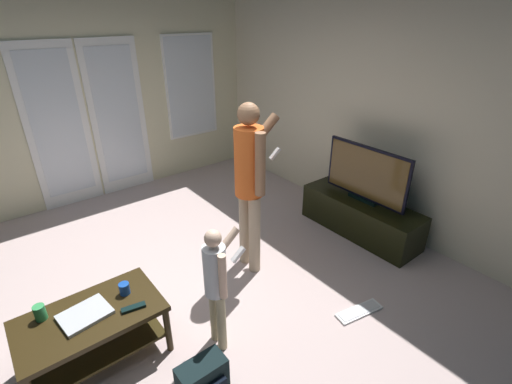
{
  "coord_description": "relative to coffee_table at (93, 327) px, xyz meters",
  "views": [
    {
      "loc": [
        -1.04,
        -2.44,
        2.39
      ],
      "look_at": [
        0.73,
        -0.2,
        0.96
      ],
      "focal_mm": 25.68,
      "sensor_mm": 36.0,
      "label": 1
    }
  ],
  "objects": [
    {
      "name": "cup_near_edge",
      "position": [
        -0.27,
        0.16,
        0.18
      ],
      "size": [
        0.08,
        0.08,
        0.11
      ],
      "primitive_type": "cylinder",
      "color": "#308C4A",
      "rests_on": "coffee_table"
    },
    {
      "name": "backpack",
      "position": [
        0.47,
        -0.73,
        -0.2
      ],
      "size": [
        0.33,
        0.22,
        0.27
      ],
      "color": "black",
      "rests_on": "ground_plane"
    },
    {
      "name": "loose_keyboard",
      "position": [
        1.94,
        -0.93,
        -0.32
      ],
      "size": [
        0.46,
        0.21,
        0.02
      ],
      "color": "white",
      "rests_on": "ground_plane"
    },
    {
      "name": "person_child",
      "position": [
        0.8,
        -0.44,
        0.31
      ],
      "size": [
        0.42,
        0.29,
        1.05
      ],
      "color": "tan",
      "rests_on": "ground_plane"
    },
    {
      "name": "wall_right_plain",
      "position": [
        3.37,
        0.19,
        1.11
      ],
      "size": [
        0.06,
        5.38,
        2.87
      ],
      "color": "beige",
      "rests_on": "ground_plane"
    },
    {
      "name": "cup_by_laptop",
      "position": [
        0.28,
        0.05,
        0.17
      ],
      "size": [
        0.08,
        0.08,
        0.09
      ],
      "primitive_type": "cylinder",
      "color": "#17449E",
      "rests_on": "coffee_table"
    },
    {
      "name": "flat_screen_tv",
      "position": [
        2.99,
        -0.1,
        0.42
      ],
      "size": [
        0.08,
        1.03,
        0.64
      ],
      "color": "black",
      "rests_on": "tv_stand"
    },
    {
      "name": "coffee_table",
      "position": [
        0.0,
        0.0,
        0.0
      ],
      "size": [
        0.98,
        0.58,
        0.45
      ],
      "color": "black",
      "rests_on": "ground_plane"
    },
    {
      "name": "tv_remote_black",
      "position": [
        0.27,
        -0.15,
        0.13
      ],
      "size": [
        0.18,
        0.08,
        0.02
      ],
      "primitive_type": "cube",
      "rotation": [
        0.0,
        0.0,
        -0.19
      ],
      "color": "black",
      "rests_on": "coffee_table"
    },
    {
      "name": "tv_stand",
      "position": [
        3.0,
        -0.1,
        -0.12
      ],
      "size": [
        0.48,
        1.42,
        0.42
      ],
      "color": "black",
      "rests_on": "ground_plane"
    },
    {
      "name": "person_adult",
      "position": [
        1.6,
        0.2,
        0.69
      ],
      "size": [
        0.64,
        0.46,
        1.69
      ],
      "color": "tan",
      "rests_on": "ground_plane"
    },
    {
      "name": "ground_plane",
      "position": [
        0.77,
        0.19,
        -0.34
      ],
      "size": [
        5.27,
        5.38,
        0.02
      ],
      "primitive_type": "cube",
      "color": "#C1A9A6"
    },
    {
      "name": "wall_back_with_doors",
      "position": [
        0.84,
        2.84,
        1.07
      ],
      "size": [
        5.27,
        0.09,
        2.9
      ],
      "color": "beige",
      "rests_on": "ground_plane"
    },
    {
      "name": "laptop_closed",
      "position": [
        -0.03,
        -0.0,
        0.14
      ],
      "size": [
        0.36,
        0.3,
        0.03
      ],
      "primitive_type": "cube",
      "rotation": [
        0.0,
        0.0,
        0.14
      ],
      "color": "#B7BAC0",
      "rests_on": "coffee_table"
    }
  ]
}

